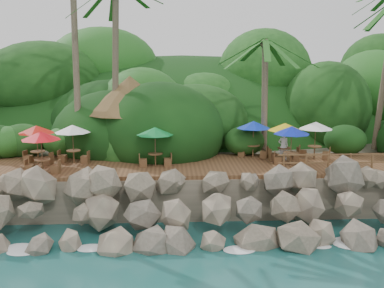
{
  "coord_description": "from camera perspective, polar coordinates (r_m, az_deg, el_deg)",
  "views": [
    {
      "loc": [
        -1.16,
        -17.63,
        7.82
      ],
      "look_at": [
        0.0,
        6.0,
        3.4
      ],
      "focal_mm": 42.35,
      "sensor_mm": 36.0,
      "label": 1
    }
  ],
  "objects": [
    {
      "name": "ground",
      "position": [
        19.33,
        0.9,
        -13.29
      ],
      "size": [
        140.0,
        140.0,
        0.0
      ],
      "primitive_type": "plane",
      "color": "#19514F",
      "rests_on": "ground"
    },
    {
      "name": "land_base",
      "position": [
        34.33,
        -0.82,
        -0.79
      ],
      "size": [
        32.0,
        25.2,
        2.1
      ],
      "primitive_type": "cube",
      "color": "gray",
      "rests_on": "ground"
    },
    {
      "name": "jungle_hill",
      "position": [
        41.89,
        -1.17,
        -0.18
      ],
      "size": [
        44.8,
        28.0,
        15.4
      ],
      "primitive_type": "ellipsoid",
      "color": "#143811",
      "rests_on": "ground"
    },
    {
      "name": "seawall",
      "position": [
        20.77,
        0.55,
        -8.15
      ],
      "size": [
        29.0,
        4.0,
        2.3
      ],
      "primitive_type": null,
      "color": "gray",
      "rests_on": "ground"
    },
    {
      "name": "terrace",
      "position": [
        24.32,
        0.0,
        -2.78
      ],
      "size": [
        26.0,
        5.0,
        0.2
      ],
      "primitive_type": "cube",
      "color": "brown",
      "rests_on": "land_base"
    },
    {
      "name": "jungle_foliage",
      "position": [
        33.58,
        -0.75,
        -2.89
      ],
      "size": [
        44.0,
        16.0,
        12.0
      ],
      "primitive_type": null,
      "color": "#143811",
      "rests_on": "ground"
    },
    {
      "name": "foam_line",
      "position": [
        19.59,
        0.84,
        -12.86
      ],
      "size": [
        25.2,
        0.8,
        0.06
      ],
      "color": "white",
      "rests_on": "ground"
    },
    {
      "name": "palapa",
      "position": [
        26.98,
        -7.79,
        6.17
      ],
      "size": [
        5.35,
        5.35,
        4.6
      ],
      "color": "brown",
      "rests_on": "ground"
    },
    {
      "name": "dining_clusters",
      "position": [
        24.17,
        2.29,
        1.56
      ],
      "size": [
        21.98,
        5.13,
        2.09
      ],
      "color": "brown",
      "rests_on": "terrace"
    },
    {
      "name": "railing",
      "position": [
        23.57,
        19.31,
        -2.06
      ],
      "size": [
        7.2,
        0.1,
        1.0
      ],
      "color": "brown",
      "rests_on": "terrace"
    },
    {
      "name": "waiter",
      "position": [
        25.58,
        11.41,
        -0.26
      ],
      "size": [
        0.6,
        0.41,
        1.6
      ],
      "primitive_type": "imported",
      "rotation": [
        0.0,
        0.0,
        3.19
      ],
      "color": "silver",
      "rests_on": "terrace"
    }
  ]
}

